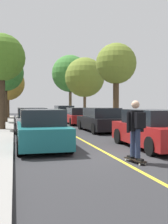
# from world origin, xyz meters

# --- Properties ---
(ground) EXTENTS (80.00, 80.00, 0.00)m
(ground) POSITION_xyz_m (0.00, 0.00, 0.00)
(ground) COLOR #2D2D30
(center_line) EXTENTS (0.12, 39.20, 0.01)m
(center_line) POSITION_xyz_m (0.00, 4.00, 0.00)
(center_line) COLOR gold
(center_line) RESTS_ON ground
(parked_car_left_nearest) EXTENTS (1.88, 4.10, 1.48)m
(parked_car_left_nearest) POSITION_xyz_m (-2.05, 2.06, 0.71)
(parked_car_left_nearest) COLOR #196066
(parked_car_left_nearest) RESTS_ON ground
(parked_car_left_near) EXTENTS (1.91, 4.01, 1.44)m
(parked_car_left_near) POSITION_xyz_m (-2.05, 8.23, 0.71)
(parked_car_left_near) COLOR #B7B7BC
(parked_car_left_near) RESTS_ON ground
(parked_car_right_nearest) EXTENTS (1.85, 4.23, 1.47)m
(parked_car_right_nearest) POSITION_xyz_m (2.05, 1.06, 0.71)
(parked_car_right_nearest) COLOR maroon
(parked_car_right_nearest) RESTS_ON ground
(parked_car_right_near) EXTENTS (2.07, 4.41, 1.44)m
(parked_car_right_near) POSITION_xyz_m (2.05, 7.51, 0.69)
(parked_car_right_near) COLOR black
(parked_car_right_near) RESTS_ON ground
(parked_car_right_far) EXTENTS (2.07, 4.51, 1.36)m
(parked_car_right_far) POSITION_xyz_m (2.05, 13.44, 0.67)
(parked_car_right_far) COLOR maroon
(parked_car_right_far) RESTS_ON ground
(parked_car_right_farthest) EXTENTS (2.00, 4.67, 1.47)m
(parked_car_right_farthest) POSITION_xyz_m (2.05, 20.28, 0.73)
(parked_car_right_farthest) COLOR #B7B7BC
(parked_car_right_farthest) RESTS_ON ground
(street_tree_left_nearest) EXTENTS (2.88, 2.88, 5.82)m
(street_tree_left_nearest) POSITION_xyz_m (-3.79, 9.13, 4.46)
(street_tree_left_nearest) COLOR #3D2D1E
(street_tree_left_nearest) RESTS_ON sidewalk_left
(street_tree_left_near) EXTENTS (3.13, 3.13, 5.74)m
(street_tree_left_near) POSITION_xyz_m (-3.79, 15.80, 4.28)
(street_tree_left_near) COLOR #3D2D1E
(street_tree_left_near) RESTS_ON sidewalk_left
(street_tree_left_far) EXTENTS (3.84, 3.84, 5.74)m
(street_tree_left_far) POSITION_xyz_m (-3.79, 23.54, 3.94)
(street_tree_left_far) COLOR #4C3823
(street_tree_left_far) RESTS_ON sidewalk_left
(street_tree_right_nearest) EXTENTS (2.80, 2.80, 5.72)m
(street_tree_right_nearest) POSITION_xyz_m (3.79, 9.48, 4.39)
(street_tree_right_nearest) COLOR #4C3823
(street_tree_right_nearest) RESTS_ON sidewalk_right
(street_tree_right_near) EXTENTS (3.94, 3.94, 6.14)m
(street_tree_right_near) POSITION_xyz_m (3.79, 18.17, 4.29)
(street_tree_right_near) COLOR brown
(street_tree_right_near) RESTS_ON sidewalk_right
(street_tree_right_far) EXTENTS (4.62, 4.62, 7.61)m
(street_tree_right_far) POSITION_xyz_m (3.79, 25.43, 5.42)
(street_tree_right_far) COLOR brown
(street_tree_right_far) RESTS_ON sidewalk_right
(skateboard) EXTENTS (0.37, 0.87, 0.10)m
(skateboard) POSITION_xyz_m (0.30, -1.16, 0.09)
(skateboard) COLOR black
(skateboard) RESTS_ON ground
(skateboarder) EXTENTS (0.59, 0.71, 1.69)m
(skateboarder) POSITION_xyz_m (0.31, -1.20, 1.06)
(skateboarder) COLOR black
(skateboarder) RESTS_ON skateboard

